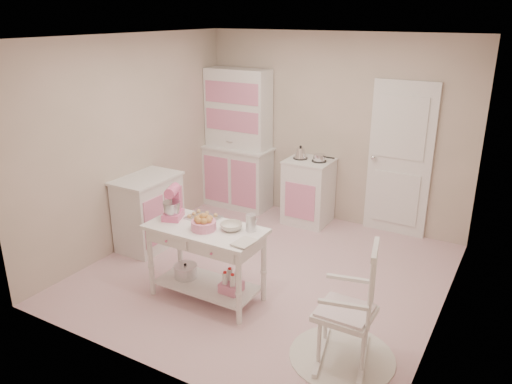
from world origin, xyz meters
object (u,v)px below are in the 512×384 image
stove (308,191)px  stand_mixer (172,203)px  rocking_chair (346,303)px  base_cabinet (149,212)px  work_table (207,263)px  bread_basket (204,225)px  hutch (237,140)px

stove → stand_mixer: (-0.50, -2.34, 0.51)m
stand_mixer → rocking_chair: bearing=-27.6°
rocking_chair → stand_mixer: size_ratio=3.24×
stove → base_cabinet: same height
rocking_chair → work_table: rocking_chair is taller
bread_basket → stand_mixer: bearing=171.0°
hutch → stand_mixer: bearing=-73.6°
hutch → rocking_chair: size_ratio=1.89×
base_cabinet → bread_basket: 1.58m
base_cabinet → rocking_chair: rocking_chair is taller
stove → bread_basket: stove is taller
hutch → stand_mixer: 2.49m
bread_basket → hutch: bearing=114.9°
work_table → rocking_chair: bearing=-8.0°
rocking_chair → work_table: size_ratio=0.92×
stove → bread_basket: size_ratio=3.68×
hutch → bread_basket: 2.72m
base_cabinet → bread_basket: base_cabinet is taller
hutch → rocking_chair: 3.80m
base_cabinet → stand_mixer: bearing=-34.3°
hutch → stove: bearing=-2.4°
stand_mixer → bread_basket: bearing=-29.8°
base_cabinet → work_table: bearing=-25.9°
stove → rocking_chair: size_ratio=0.84×
stove → hutch: bearing=177.6°
stove → base_cabinet: size_ratio=1.00×
base_cabinet → bread_basket: (1.37, -0.70, 0.39)m
work_table → stand_mixer: stand_mixer is taller
base_cabinet → bread_basket: size_ratio=3.68×
stove → work_table: stove is taller
stove → stand_mixer: bearing=-102.0°
hutch → base_cabinet: 1.86m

